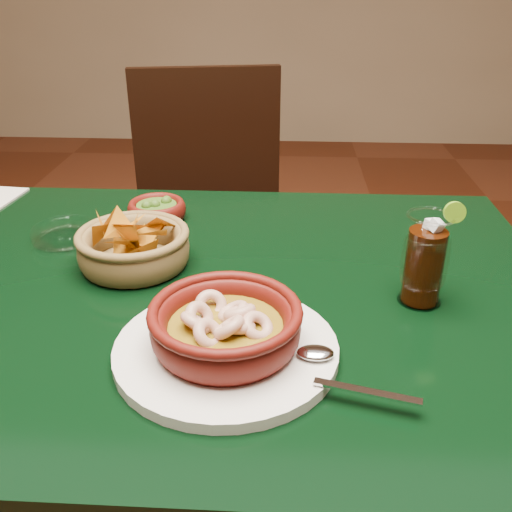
# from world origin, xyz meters

# --- Properties ---
(dining_table) EXTENTS (1.20, 0.80, 0.75)m
(dining_table) POSITION_xyz_m (0.00, 0.00, 0.65)
(dining_table) COLOR black
(dining_table) RESTS_ON ground
(dining_chair) EXTENTS (0.51, 0.51, 0.94)m
(dining_chair) POSITION_xyz_m (-0.02, 0.71, 0.52)
(dining_chair) COLOR black
(dining_chair) RESTS_ON ground
(shrimp_plate) EXTENTS (0.36, 0.28, 0.08)m
(shrimp_plate) POSITION_xyz_m (0.11, -0.17, 0.78)
(shrimp_plate) COLOR silver
(shrimp_plate) RESTS_ON dining_table
(chip_basket) EXTENTS (0.21, 0.21, 0.13)m
(chip_basket) POSITION_xyz_m (-0.06, 0.05, 0.78)
(chip_basket) COLOR brown
(chip_basket) RESTS_ON dining_table
(guacamole_ramekin) EXTENTS (0.13, 0.13, 0.04)m
(guacamole_ramekin) POSITION_xyz_m (-0.06, 0.24, 0.77)
(guacamole_ramekin) COLOR #460C08
(guacamole_ramekin) RESTS_ON dining_table
(cola_drink) EXTENTS (0.13, 0.13, 0.15)m
(cola_drink) POSITION_xyz_m (0.38, -0.03, 0.82)
(cola_drink) COLOR white
(cola_drink) RESTS_ON dining_table
(glass_ashtray) EXTENTS (0.12, 0.12, 0.03)m
(glass_ashtray) POSITION_xyz_m (-0.20, 0.14, 0.76)
(glass_ashtray) COLOR white
(glass_ashtray) RESTS_ON dining_table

